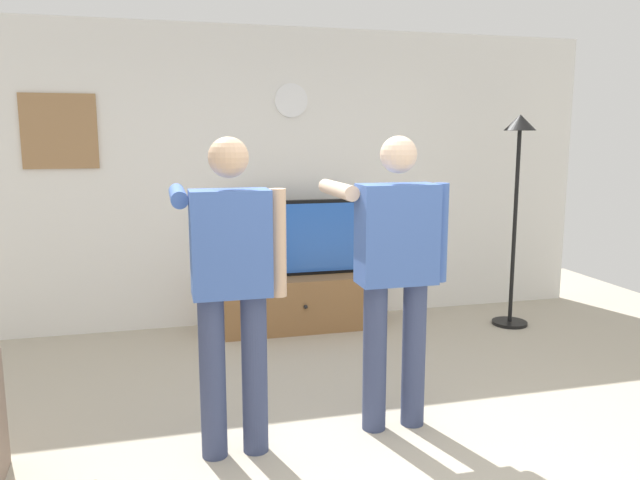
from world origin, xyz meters
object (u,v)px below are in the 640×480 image
object	(u,v)px
television	(298,238)
framed_picture	(59,131)
person_standing_nearer_lamp	(231,279)
wall_clock	(291,100)
floor_lamp	(517,177)
tv_stand	(299,302)
person_standing_nearer_couch	(395,265)

from	to	relation	value
television	framed_picture	world-z (taller)	framed_picture
television	person_standing_nearer_lamp	world-z (taller)	person_standing_nearer_lamp
wall_clock	floor_lamp	xyz separation A→B (m)	(1.92, -0.69, -0.68)
tv_stand	television	bearing A→B (deg)	90.00
tv_stand	wall_clock	distance (m)	1.83
framed_picture	tv_stand	bearing A→B (deg)	-8.49
framed_picture	person_standing_nearer_lamp	distance (m)	2.77
person_standing_nearer_lamp	framed_picture	bearing A→B (deg)	115.34
floor_lamp	person_standing_nearer_couch	size ratio (longest dim) A/B	1.11
television	tv_stand	bearing A→B (deg)	-90.00
tv_stand	floor_lamp	xyz separation A→B (m)	(1.92, -0.40, 1.13)
wall_clock	person_standing_nearer_lamp	xyz separation A→B (m)	(-0.84, -2.39, -1.07)
tv_stand	framed_picture	world-z (taller)	framed_picture
television	person_standing_nearer_lamp	bearing A→B (deg)	-111.35
framed_picture	person_standing_nearer_couch	size ratio (longest dim) A/B	0.36
wall_clock	framed_picture	world-z (taller)	wall_clock
floor_lamp	wall_clock	bearing A→B (deg)	160.17
television	person_standing_nearer_lamp	size ratio (longest dim) A/B	0.66
wall_clock	person_standing_nearer_lamp	distance (m)	2.75
person_standing_nearer_couch	television	bearing A→B (deg)	93.33
person_standing_nearer_lamp	television	bearing A→B (deg)	68.65
television	person_standing_nearer_couch	xyz separation A→B (m)	(0.12, -2.07, 0.17)
floor_lamp	person_standing_nearer_lamp	bearing A→B (deg)	-148.32
television	person_standing_nearer_couch	distance (m)	2.08
television	person_standing_nearer_couch	bearing A→B (deg)	-86.67
tv_stand	person_standing_nearer_lamp	bearing A→B (deg)	-111.78
floor_lamp	person_standing_nearer_lamp	xyz separation A→B (m)	(-2.76, -1.70, -0.39)
framed_picture	floor_lamp	size ratio (longest dim) A/B	0.32
tv_stand	person_standing_nearer_couch	size ratio (longest dim) A/B	0.81
framed_picture	person_standing_nearer_lamp	bearing A→B (deg)	-64.66
tv_stand	television	xyz separation A→B (m)	(-0.00, 0.05, 0.58)
wall_clock	framed_picture	bearing A→B (deg)	179.86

